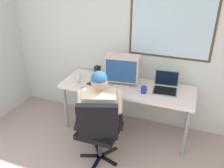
{
  "coord_description": "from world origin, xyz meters",
  "views": [
    {
      "loc": [
        0.62,
        -0.95,
        2.24
      ],
      "look_at": [
        -0.27,
        1.51,
        0.91
      ],
      "focal_mm": 37.94,
      "sensor_mm": 36.0,
      "label": 1
    }
  ],
  "objects_px": {
    "desk": "(127,89)",
    "person_seated": "(101,109)",
    "desk_speaker": "(97,72)",
    "wine_glass": "(78,76)",
    "laptop": "(166,85)",
    "coffee_mug": "(144,90)",
    "crt_monitor": "(123,68)",
    "office_chair": "(99,128)",
    "cd_case": "(93,84)"
  },
  "relations": [
    {
      "from": "desk",
      "to": "wine_glass",
      "type": "relative_size",
      "value": 11.53
    },
    {
      "from": "wine_glass",
      "to": "coffee_mug",
      "type": "xyz_separation_m",
      "value": [
        0.93,
        0.03,
        -0.06
      ]
    },
    {
      "from": "crt_monitor",
      "to": "wine_glass",
      "type": "relative_size",
      "value": 2.97
    },
    {
      "from": "laptop",
      "to": "wine_glass",
      "type": "xyz_separation_m",
      "value": [
        -1.18,
        -0.22,
        0.04
      ]
    },
    {
      "from": "wine_glass",
      "to": "cd_case",
      "type": "height_order",
      "value": "wine_glass"
    },
    {
      "from": "crt_monitor",
      "to": "laptop",
      "type": "bearing_deg",
      "value": 2.94
    },
    {
      "from": "office_chair",
      "to": "person_seated",
      "type": "distance_m",
      "value": 0.28
    },
    {
      "from": "crt_monitor",
      "to": "office_chair",
      "type": "bearing_deg",
      "value": -91.97
    },
    {
      "from": "laptop",
      "to": "wine_glass",
      "type": "bearing_deg",
      "value": -169.53
    },
    {
      "from": "coffee_mug",
      "to": "cd_case",
      "type": "bearing_deg",
      "value": 179.09
    },
    {
      "from": "desk",
      "to": "person_seated",
      "type": "bearing_deg",
      "value": -110.58
    },
    {
      "from": "person_seated",
      "to": "desk_speaker",
      "type": "distance_m",
      "value": 0.68
    },
    {
      "from": "desk_speaker",
      "to": "cd_case",
      "type": "relative_size",
      "value": 1.14
    },
    {
      "from": "crt_monitor",
      "to": "desk_speaker",
      "type": "xyz_separation_m",
      "value": [
        -0.39,
        0.03,
        -0.13
      ]
    },
    {
      "from": "desk",
      "to": "wine_glass",
      "type": "distance_m",
      "value": 0.7
    },
    {
      "from": "wine_glass",
      "to": "desk_speaker",
      "type": "bearing_deg",
      "value": 48.99
    },
    {
      "from": "laptop",
      "to": "wine_glass",
      "type": "distance_m",
      "value": 1.2
    },
    {
      "from": "desk_speaker",
      "to": "wine_glass",
      "type": "bearing_deg",
      "value": -131.01
    },
    {
      "from": "laptop",
      "to": "wine_glass",
      "type": "relative_size",
      "value": 2.12
    },
    {
      "from": "desk",
      "to": "desk_speaker",
      "type": "relative_size",
      "value": 9.48
    },
    {
      "from": "cd_case",
      "to": "coffee_mug",
      "type": "distance_m",
      "value": 0.73
    },
    {
      "from": "person_seated",
      "to": "laptop",
      "type": "height_order",
      "value": "person_seated"
    },
    {
      "from": "crt_monitor",
      "to": "desk_speaker",
      "type": "bearing_deg",
      "value": 174.98
    },
    {
      "from": "crt_monitor",
      "to": "cd_case",
      "type": "height_order",
      "value": "crt_monitor"
    },
    {
      "from": "laptop",
      "to": "cd_case",
      "type": "relative_size",
      "value": 1.99
    },
    {
      "from": "laptop",
      "to": "desk",
      "type": "bearing_deg",
      "value": -171.68
    },
    {
      "from": "person_seated",
      "to": "office_chair",
      "type": "bearing_deg",
      "value": -73.38
    },
    {
      "from": "desk",
      "to": "desk_speaker",
      "type": "distance_m",
      "value": 0.5
    },
    {
      "from": "desk",
      "to": "desk_speaker",
      "type": "xyz_separation_m",
      "value": [
        -0.47,
        0.08,
        0.15
      ]
    },
    {
      "from": "laptop",
      "to": "cd_case",
      "type": "height_order",
      "value": "laptop"
    },
    {
      "from": "crt_monitor",
      "to": "coffee_mug",
      "type": "xyz_separation_m",
      "value": [
        0.34,
        -0.16,
        -0.19
      ]
    },
    {
      "from": "crt_monitor",
      "to": "coffee_mug",
      "type": "height_order",
      "value": "crt_monitor"
    },
    {
      "from": "person_seated",
      "to": "wine_glass",
      "type": "relative_size",
      "value": 7.54
    },
    {
      "from": "desk",
      "to": "cd_case",
      "type": "relative_size",
      "value": 10.82
    },
    {
      "from": "office_chair",
      "to": "wine_glass",
      "type": "distance_m",
      "value": 0.88
    },
    {
      "from": "person_seated",
      "to": "crt_monitor",
      "type": "distance_m",
      "value": 0.65
    },
    {
      "from": "office_chair",
      "to": "crt_monitor",
      "type": "distance_m",
      "value": 0.91
    },
    {
      "from": "desk",
      "to": "crt_monitor",
      "type": "height_order",
      "value": "crt_monitor"
    },
    {
      "from": "cd_case",
      "to": "coffee_mug",
      "type": "bearing_deg",
      "value": -0.91
    },
    {
      "from": "desk",
      "to": "office_chair",
      "type": "xyz_separation_m",
      "value": [
        -0.11,
        -0.76,
        -0.15
      ]
    },
    {
      "from": "office_chair",
      "to": "wine_glass",
      "type": "height_order",
      "value": "office_chair"
    },
    {
      "from": "desk_speaker",
      "to": "coffee_mug",
      "type": "bearing_deg",
      "value": -14.72
    },
    {
      "from": "wine_glass",
      "to": "coffee_mug",
      "type": "relative_size",
      "value": 1.76
    },
    {
      "from": "person_seated",
      "to": "laptop",
      "type": "bearing_deg",
      "value": 39.37
    },
    {
      "from": "wine_glass",
      "to": "cd_case",
      "type": "bearing_deg",
      "value": 11.29
    },
    {
      "from": "laptop",
      "to": "desk_speaker",
      "type": "distance_m",
      "value": 0.98
    },
    {
      "from": "person_seated",
      "to": "laptop",
      "type": "distance_m",
      "value": 0.92
    },
    {
      "from": "desk",
      "to": "coffee_mug",
      "type": "bearing_deg",
      "value": -23.69
    },
    {
      "from": "desk",
      "to": "person_seated",
      "type": "height_order",
      "value": "person_seated"
    },
    {
      "from": "laptop",
      "to": "coffee_mug",
      "type": "distance_m",
      "value": 0.31
    }
  ]
}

